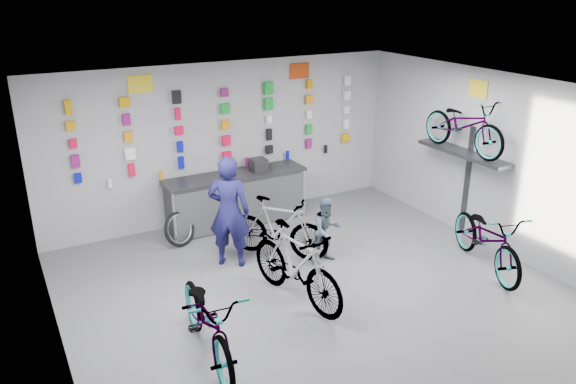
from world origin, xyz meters
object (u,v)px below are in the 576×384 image
clerk (229,212)px  counter (237,200)px  customer (327,230)px  bike_service (278,227)px  bike_left (208,320)px  bike_right (488,238)px  bike_center (296,265)px

clerk → counter: bearing=-81.3°
customer → bike_service: bearing=137.7°
bike_left → bike_right: size_ratio=1.00×
bike_service → customer: bearing=-84.9°
bike_left → customer: 2.98m
bike_center → clerk: 1.59m
bike_center → bike_service: size_ratio=1.11×
bike_left → bike_service: bike_left is taller
bike_center → bike_service: 1.44m
bike_left → bike_center: bearing=26.3°
counter → bike_right: 4.51m
counter → clerk: (-0.75, -1.44, 0.43)m
bike_left → clerk: clerk is taller
counter → bike_center: (-0.37, -2.95, 0.09)m
bike_left → customer: customer is taller
counter → customer: 2.23m
counter → bike_left: bearing=-118.5°
counter → bike_center: bearing=-97.1°
bike_service → clerk: size_ratio=0.94×
bike_center → bike_left: bearing=-169.3°
counter → clerk: clerk is taller
counter → bike_service: bearing=-87.5°
clerk → customer: size_ratio=1.64×
bike_right → customer: (-2.12, 1.41, 0.03)m
counter → bike_center: 2.97m
bike_right → bike_service: 3.36m
counter → customer: customer is taller
bike_left → clerk: 2.47m
bike_service → counter: bearing=50.1°
bike_right → clerk: clerk is taller
bike_center → customer: (1.04, 0.82, -0.02)m
counter → clerk: bearing=-117.3°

